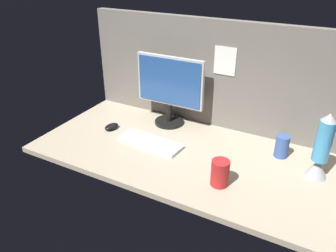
{
  "coord_description": "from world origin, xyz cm",
  "views": [
    {
      "loc": [
        55.96,
        -140.28,
        96.33
      ],
      "look_at": [
        -12.73,
        0.0,
        14.0
      ],
      "focal_mm": 35.57,
      "sensor_mm": 36.0,
      "label": 1
    }
  ],
  "objects_px": {
    "mouse": "(112,127)",
    "mug_ceramic_blue": "(282,146)",
    "monitor": "(170,88)",
    "mug_red_plastic": "(220,173)",
    "lava_lamp": "(321,151)",
    "keyboard": "(150,142)"
  },
  "relations": [
    {
      "from": "mouse",
      "to": "mug_ceramic_blue",
      "type": "bearing_deg",
      "value": 23.18
    },
    {
      "from": "monitor",
      "to": "mug_red_plastic",
      "type": "distance_m",
      "value": 0.69
    },
    {
      "from": "mouse",
      "to": "lava_lamp",
      "type": "height_order",
      "value": "lava_lamp"
    },
    {
      "from": "keyboard",
      "to": "mug_red_plastic",
      "type": "relative_size",
      "value": 2.9
    },
    {
      "from": "mug_red_plastic",
      "to": "monitor",
      "type": "bearing_deg",
      "value": 138.25
    },
    {
      "from": "monitor",
      "to": "mouse",
      "type": "bearing_deg",
      "value": -138.14
    },
    {
      "from": "keyboard",
      "to": "mug_ceramic_blue",
      "type": "relative_size",
      "value": 3.06
    },
    {
      "from": "mug_red_plastic",
      "to": "mouse",
      "type": "bearing_deg",
      "value": 165.37
    },
    {
      "from": "mug_ceramic_blue",
      "to": "mouse",
      "type": "bearing_deg",
      "value": -169.54
    },
    {
      "from": "mug_red_plastic",
      "to": "lava_lamp",
      "type": "distance_m",
      "value": 0.48
    },
    {
      "from": "mug_ceramic_blue",
      "to": "lava_lamp",
      "type": "relative_size",
      "value": 0.36
    },
    {
      "from": "mug_ceramic_blue",
      "to": "lava_lamp",
      "type": "distance_m",
      "value": 0.23
    },
    {
      "from": "keyboard",
      "to": "monitor",
      "type": "bearing_deg",
      "value": 100.57
    },
    {
      "from": "mouse",
      "to": "lava_lamp",
      "type": "distance_m",
      "value": 1.17
    },
    {
      "from": "monitor",
      "to": "mug_ceramic_blue",
      "type": "distance_m",
      "value": 0.72
    },
    {
      "from": "keyboard",
      "to": "lava_lamp",
      "type": "height_order",
      "value": "lava_lamp"
    },
    {
      "from": "monitor",
      "to": "mouse",
      "type": "height_order",
      "value": "monitor"
    },
    {
      "from": "mug_red_plastic",
      "to": "mug_ceramic_blue",
      "type": "xyz_separation_m",
      "value": [
        0.2,
        0.38,
        -0.0
      ]
    },
    {
      "from": "monitor",
      "to": "mug_red_plastic",
      "type": "height_order",
      "value": "monitor"
    },
    {
      "from": "mouse",
      "to": "mug_ceramic_blue",
      "type": "xyz_separation_m",
      "value": [
        0.97,
        0.18,
        0.04
      ]
    },
    {
      "from": "keyboard",
      "to": "mug_red_plastic",
      "type": "height_order",
      "value": "mug_red_plastic"
    },
    {
      "from": "mouse",
      "to": "lava_lamp",
      "type": "relative_size",
      "value": 0.29
    }
  ]
}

